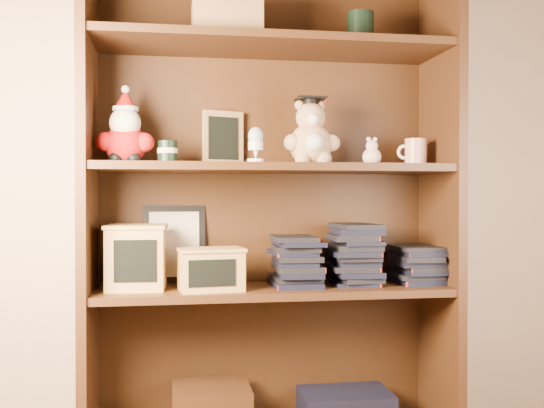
% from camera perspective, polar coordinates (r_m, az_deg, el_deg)
% --- Properties ---
extents(bookcase, '(1.20, 0.35, 1.60)m').
position_cam_1_polar(bookcase, '(2.14, -0.28, -1.09)').
color(bookcase, '#3E2311').
rests_on(bookcase, ground).
extents(shelf_lower, '(1.14, 0.33, 0.02)m').
position_cam_1_polar(shelf_lower, '(2.11, -0.00, -7.70)').
color(shelf_lower, '#3E2311').
rests_on(shelf_lower, ground).
extents(shelf_upper, '(1.14, 0.33, 0.02)m').
position_cam_1_polar(shelf_upper, '(2.09, -0.00, 3.23)').
color(shelf_upper, '#3E2311').
rests_on(shelf_upper, ground).
extents(santa_plush, '(0.18, 0.13, 0.25)m').
position_cam_1_polar(santa_plush, '(2.07, -13.00, 6.15)').
color(santa_plush, '#A50F0F').
rests_on(santa_plush, shelf_upper).
extents(teachers_tin, '(0.07, 0.07, 0.07)m').
position_cam_1_polar(teachers_tin, '(2.06, -9.35, 4.62)').
color(teachers_tin, black).
rests_on(teachers_tin, shelf_upper).
extents(chalkboard_plaque, '(0.14, 0.10, 0.19)m').
position_cam_1_polar(chalkboard_plaque, '(2.19, -4.41, 5.79)').
color(chalkboard_plaque, '#9E7547').
rests_on(chalkboard_plaque, shelf_upper).
extents(egg_cup, '(0.05, 0.05, 0.11)m').
position_cam_1_polar(egg_cup, '(2.01, -1.47, 5.44)').
color(egg_cup, white).
rests_on(egg_cup, shelf_upper).
extents(grad_teddy_bear, '(0.19, 0.16, 0.23)m').
position_cam_1_polar(grad_teddy_bear, '(2.11, 3.52, 5.90)').
color(grad_teddy_bear, tan).
rests_on(grad_teddy_bear, shelf_upper).
extents(pink_figurine, '(0.06, 0.06, 0.10)m').
position_cam_1_polar(pink_figurine, '(2.17, 8.94, 4.43)').
color(pink_figurine, beige).
rests_on(pink_figurine, shelf_upper).
extents(teacher_mug, '(0.10, 0.07, 0.09)m').
position_cam_1_polar(teacher_mug, '(2.22, 12.69, 4.55)').
color(teacher_mug, silver).
rests_on(teacher_mug, shelf_upper).
extents(certificate_frame, '(0.21, 0.05, 0.26)m').
position_cam_1_polar(certificate_frame, '(2.20, -8.76, -3.57)').
color(certificate_frame, black).
rests_on(certificate_frame, shelf_lower).
extents(treats_box, '(0.20, 0.20, 0.20)m').
position_cam_1_polar(treats_box, '(2.07, -12.03, -4.62)').
color(treats_box, tan).
rests_on(treats_box, shelf_lower).
extents(pencils_box, '(0.22, 0.17, 0.13)m').
position_cam_1_polar(pencils_box, '(2.01, -5.51, -5.81)').
color(pencils_box, tan).
rests_on(pencils_box, shelf_lower).
extents(book_stack_left, '(0.14, 0.20, 0.16)m').
position_cam_1_polar(book_stack_left, '(2.11, 2.12, -5.16)').
color(book_stack_left, black).
rests_on(book_stack_left, shelf_lower).
extents(book_stack_mid, '(0.14, 0.20, 0.19)m').
position_cam_1_polar(book_stack_mid, '(2.16, 7.28, -4.62)').
color(book_stack_mid, black).
rests_on(book_stack_mid, shelf_lower).
extents(book_stack_right, '(0.14, 0.20, 0.13)m').
position_cam_1_polar(book_stack_right, '(2.23, 12.84, -5.27)').
color(book_stack_right, black).
rests_on(book_stack_right, shelf_lower).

